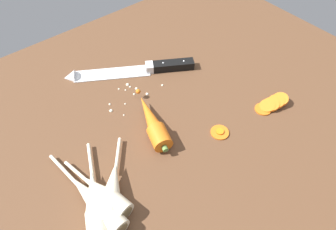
{
  "coord_description": "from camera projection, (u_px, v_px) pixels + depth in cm",
  "views": [
    {
      "loc": [
        -26.97,
        -35.25,
        53.28
      ],
      "look_at": [
        0.0,
        -2.0,
        1.5
      ],
      "focal_mm": 31.27,
      "sensor_mm": 36.0,
      "label": 1
    }
  ],
  "objects": [
    {
      "name": "whole_carrot",
      "position": [
        153.0,
        122.0,
        0.65
      ],
      "size": [
        8.31,
        18.29,
        4.2
      ],
      "color": "orange",
      "rests_on": "ground_plane"
    },
    {
      "name": "carrot_slice_stray_near",
      "position": [
        220.0,
        132.0,
        0.66
      ],
      "size": [
        4.12,
        4.12,
        0.7
      ],
      "color": "orange",
      "rests_on": "ground_plane"
    },
    {
      "name": "parsnip_mid_right",
      "position": [
        95.0,
        203.0,
        0.53
      ],
      "size": [
        10.33,
        19.77,
        4.0
      ],
      "color": "beige",
      "rests_on": "ground_plane"
    },
    {
      "name": "parsnip_back",
      "position": [
        112.0,
        191.0,
        0.55
      ],
      "size": [
        13.63,
        16.03,
        4.0
      ],
      "color": "beige",
      "rests_on": "ground_plane"
    },
    {
      "name": "ground_plane",
      "position": [
        163.0,
        119.0,
        0.71
      ],
      "size": [
        120.0,
        90.0,
        4.0
      ],
      "primitive_type": "cube",
      "color": "brown"
    },
    {
      "name": "chefs_knife",
      "position": [
        128.0,
        71.0,
        0.78
      ],
      "size": [
        31.4,
        20.92,
        4.18
      ],
      "color": "silver",
      "rests_on": "ground_plane"
    },
    {
      "name": "parsnip_mid_left",
      "position": [
        95.0,
        202.0,
        0.53
      ],
      "size": [
        5.82,
        22.66,
        4.0
      ],
      "color": "beige",
      "rests_on": "ground_plane"
    },
    {
      "name": "mince_crumbs",
      "position": [
        130.0,
        93.0,
        0.73
      ],
      "size": [
        15.61,
        8.57,
        0.86
      ],
      "color": "silver",
      "rests_on": "ground_plane"
    },
    {
      "name": "parsnip_front",
      "position": [
        104.0,
        195.0,
        0.54
      ],
      "size": [
        6.15,
        17.54,
        4.0
      ],
      "color": "beige",
      "rests_on": "ground_plane"
    },
    {
      "name": "carrot_slice_stack",
      "position": [
        272.0,
        104.0,
        0.7
      ],
      "size": [
        8.59,
        4.91,
        2.85
      ],
      "color": "orange",
      "rests_on": "ground_plane"
    }
  ]
}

